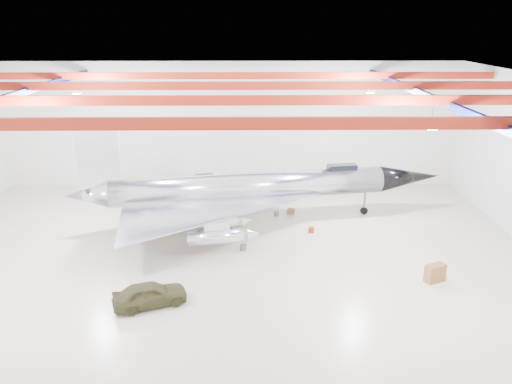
{
  "coord_description": "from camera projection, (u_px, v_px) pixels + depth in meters",
  "views": [
    {
      "loc": [
        1.74,
        -28.32,
        14.2
      ],
      "look_at": [
        2.13,
        2.0,
        3.78
      ],
      "focal_mm": 35.0,
      "sensor_mm": 36.0,
      "label": 1
    }
  ],
  "objects": [
    {
      "name": "crate_ply",
      "position": [
        123.0,
        243.0,
        33.26
      ],
      "size": [
        0.63,
        0.57,
        0.37
      ],
      "primitive_type": "cube",
      "rotation": [
        0.0,
        0.0,
        0.32
      ],
      "color": "olive",
      "rests_on": "floor"
    },
    {
      "name": "jeep",
      "position": [
        150.0,
        294.0,
        26.09
      ],
      "size": [
        4.14,
        2.8,
        1.31
      ],
      "primitive_type": "imported",
      "rotation": [
        0.0,
        0.0,
        1.93
      ],
      "color": "#3B391D",
      "rests_on": "floor"
    },
    {
      "name": "spares_box",
      "position": [
        276.0,
        213.0,
        38.35
      ],
      "size": [
        0.53,
        0.53,
        0.36
      ],
      "primitive_type": "cylinder",
      "rotation": [
        0.0,
        0.0,
        -0.43
      ],
      "color": "#59595B",
      "rests_on": "floor"
    },
    {
      "name": "jet_aircraft",
      "position": [
        249.0,
        190.0,
        36.42
      ],
      "size": [
        27.82,
        18.3,
        7.61
      ],
      "rotation": [
        0.0,
        0.0,
        0.16
      ],
      "color": "silver",
      "rests_on": "floor"
    },
    {
      "name": "wall_back",
      "position": [
        230.0,
        126.0,
        43.78
      ],
      "size": [
        40.0,
        0.0,
        40.0
      ],
      "primitive_type": "plane",
      "rotation": [
        1.57,
        0.0,
        0.0
      ],
      "color": "silver",
      "rests_on": "floor"
    },
    {
      "name": "toolbox_red",
      "position": [
        231.0,
        203.0,
        40.58
      ],
      "size": [
        0.53,
        0.48,
        0.31
      ],
      "primitive_type": "cube",
      "rotation": [
        0.0,
        0.0,
        -0.33
      ],
      "color": "#A81F10",
      "rests_on": "floor"
    },
    {
      "name": "parts_bin",
      "position": [
        291.0,
        211.0,
        38.76
      ],
      "size": [
        0.65,
        0.57,
        0.39
      ],
      "primitive_type": "cube",
      "rotation": [
        0.0,
        0.0,
        -0.25
      ],
      "color": "olive",
      "rests_on": "floor"
    },
    {
      "name": "floor",
      "position": [
        223.0,
        259.0,
        31.38
      ],
      "size": [
        40.0,
        40.0,
        0.0
      ],
      "primitive_type": "plane",
      "color": "beige",
      "rests_on": "ground"
    },
    {
      "name": "crate_small",
      "position": [
        152.0,
        219.0,
        37.41
      ],
      "size": [
        0.35,
        0.29,
        0.23
      ],
      "primitive_type": "cube",
      "rotation": [
        0.0,
        0.0,
        0.05
      ],
      "color": "#59595B",
      "rests_on": "floor"
    },
    {
      "name": "ceiling_structure",
      "position": [
        219.0,
        94.0,
        28.02
      ],
      "size": [
        39.5,
        29.5,
        1.08
      ],
      "color": "maroon",
      "rests_on": "ceiling"
    },
    {
      "name": "tool_chest",
      "position": [
        311.0,
        230.0,
        35.3
      ],
      "size": [
        0.54,
        0.54,
        0.37
      ],
      "primitive_type": "cylinder",
      "rotation": [
        0.0,
        0.0,
        0.43
      ],
      "color": "#A81F10",
      "rests_on": "floor"
    },
    {
      "name": "oil_barrel",
      "position": [
        229.0,
        226.0,
        35.84
      ],
      "size": [
        0.69,
        0.59,
        0.43
      ],
      "primitive_type": "cube",
      "rotation": [
        0.0,
        0.0,
        -0.16
      ],
      "color": "olive",
      "rests_on": "floor"
    },
    {
      "name": "ceiling",
      "position": [
        218.0,
        81.0,
        27.8
      ],
      "size": [
        40.0,
        40.0,
        0.0
      ],
      "primitive_type": "plane",
      "rotation": [
        3.14,
        0.0,
        0.0
      ],
      "color": "#0A0F38",
      "rests_on": "wall_back"
    },
    {
      "name": "engine_drum",
      "position": [
        243.0,
        247.0,
        32.58
      ],
      "size": [
        0.53,
        0.53,
        0.39
      ],
      "primitive_type": "cylinder",
      "rotation": [
        0.0,
        0.0,
        0.25
      ],
      "color": "#59595B",
      "rests_on": "floor"
    },
    {
      "name": "desk",
      "position": [
        435.0,
        273.0,
        28.55
      ],
      "size": [
        1.28,
        0.99,
        1.05
      ],
      "primitive_type": "cube",
      "rotation": [
        0.0,
        0.0,
        0.41
      ],
      "color": "brown",
      "rests_on": "floor"
    }
  ]
}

